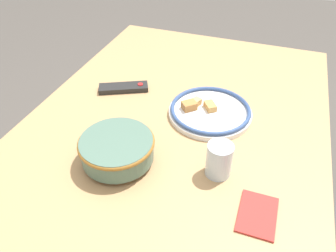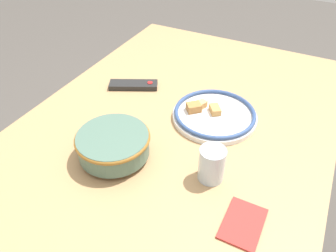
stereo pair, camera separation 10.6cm
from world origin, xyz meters
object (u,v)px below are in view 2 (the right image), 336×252
at_px(drinking_glass, 212,164).
at_px(food_plate, 214,114).
at_px(noodle_bowl, 113,144).
at_px(tv_remote, 134,85).

bearing_deg(drinking_glass, food_plate, 18.66).
bearing_deg(noodle_bowl, food_plate, -32.73).
bearing_deg(drinking_glass, tv_remote, 55.28).
bearing_deg(food_plate, drinking_glass, -161.34).
relative_size(noodle_bowl, drinking_glass, 2.12).
bearing_deg(noodle_bowl, tv_remote, 23.18).
xyz_separation_m(tv_remote, drinking_glass, (-0.31, -0.45, 0.04)).
distance_m(noodle_bowl, drinking_glass, 0.30).
xyz_separation_m(noodle_bowl, food_plate, (0.32, -0.20, -0.03)).
relative_size(tv_remote, drinking_glass, 1.87).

